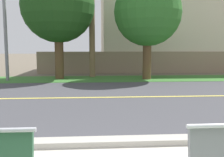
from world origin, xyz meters
name	(u,v)px	position (x,y,z in m)	size (l,w,h in m)	color
ground_plane	(98,90)	(0.00, 8.00, 0.00)	(140.00, 140.00, 0.00)	#665B4C
curb_edge	(103,142)	(0.00, 2.35, 0.06)	(44.00, 0.30, 0.11)	#ADA89E
street_asphalt	(99,98)	(0.00, 6.50, 0.00)	(52.00, 8.00, 0.01)	#424247
road_centre_line	(99,97)	(0.00, 6.50, 0.01)	(48.00, 0.14, 0.01)	#E0CC4C
far_verge_grass	(97,79)	(0.00, 11.65, 0.01)	(48.00, 2.80, 0.02)	#38702D
shade_tree_far_left	(60,0)	(-1.87, 11.83, 4.06)	(3.79, 3.79, 6.25)	brown
shade_tree_left	(150,7)	(2.69, 11.31, 3.68)	(3.44, 3.44, 5.67)	brown
garden_wall	(139,62)	(2.75, 14.70, 0.70)	(13.00, 0.36, 1.40)	gray
house_across_street	(181,19)	(6.55, 17.89, 3.84)	(13.14, 6.91, 7.58)	beige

